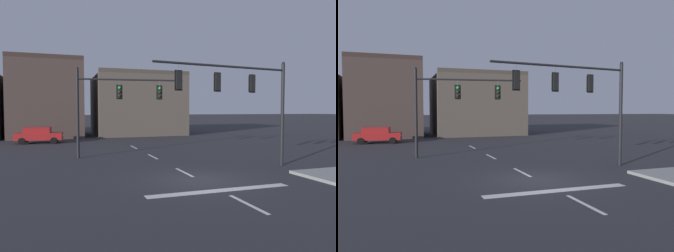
{
  "view_description": "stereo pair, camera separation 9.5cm",
  "coord_description": "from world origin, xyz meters",
  "views": [
    {
      "loc": [
        -6.25,
        -13.48,
        3.32
      ],
      "look_at": [
        -0.18,
        4.13,
        2.37
      ],
      "focal_mm": 33.9,
      "sensor_mm": 36.0,
      "label": 1
    },
    {
      "loc": [
        -6.16,
        -13.51,
        3.32
      ],
      "look_at": [
        -0.18,
        4.13,
        2.37
      ],
      "focal_mm": 33.9,
      "sensor_mm": 36.0,
      "label": 2
    }
  ],
  "objects": [
    {
      "name": "signal_mast_near_side",
      "position": [
        3.47,
        1.79,
        4.31
      ],
      "size": [
        8.39,
        1.06,
        6.15
      ],
      "color": "black",
      "rests_on": "ground"
    },
    {
      "name": "building_row",
      "position": [
        -6.33,
        29.43,
        3.95
      ],
      "size": [
        31.16,
        12.57,
        9.49
      ],
      "color": "#473833",
      "rests_on": "ground"
    },
    {
      "name": "stop_bar_paint",
      "position": [
        0.0,
        -2.0,
        0.0
      ],
      "size": [
        6.4,
        0.5,
        0.01
      ],
      "primitive_type": "cube",
      "color": "silver",
      "rests_on": "ground"
    },
    {
      "name": "signal_mast_far_side",
      "position": [
        -2.81,
        8.72,
        4.09
      ],
      "size": [
        7.42,
        1.18,
        6.25
      ],
      "color": "black",
      "rests_on": "ground"
    },
    {
      "name": "ground_plane",
      "position": [
        0.0,
        0.0,
        0.0
      ],
      "size": [
        400.0,
        400.0,
        0.0
      ],
      "primitive_type": "plane",
      "color": "#2B2B30"
    },
    {
      "name": "lane_centreline",
      "position": [
        0.0,
        2.0,
        0.0
      ],
      "size": [
        0.16,
        26.4,
        0.01
      ],
      "color": "silver",
      "rests_on": "ground"
    },
    {
      "name": "car_lot_nearside",
      "position": [
        -8.18,
        20.33,
        0.86
      ],
      "size": [
        4.59,
        2.28,
        1.61
      ],
      "color": "#A81E1E",
      "rests_on": "ground"
    }
  ]
}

